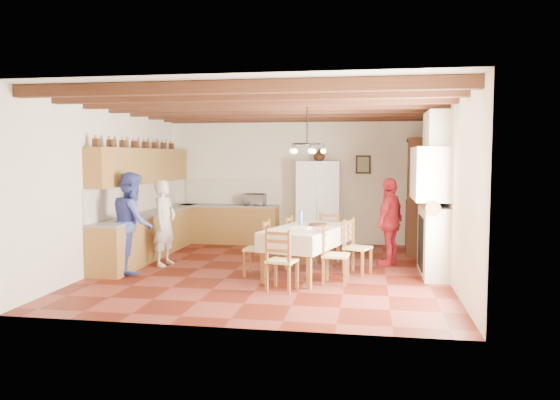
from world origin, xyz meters
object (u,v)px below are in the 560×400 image
Objects in this scene: chair_left_near at (257,248)px; person_woman_red at (390,222)px; refrigerator at (319,203)px; person_man at (165,223)px; chair_end_far at (327,238)px; microwave at (255,200)px; hutch at (419,196)px; person_woman_blue at (133,222)px; dining_table at (307,232)px; chair_right_near at (336,254)px; chair_left_far at (280,242)px; chair_right_far at (358,247)px; chair_end_near at (282,260)px.

person_woman_red is at bearing 123.29° from chair_left_near.
refrigerator is 1.20× the size of person_man.
chair_end_far is 2.00× the size of microwave.
refrigerator reaches higher than chair_left_near.
chair_left_near is 0.60× the size of person_man.
person_woman_red is (2.28, 1.29, 0.34)m from chair_left_near.
person_woman_blue is (-5.15, -2.90, -0.32)m from hutch.
chair_end_far is at bearing 76.74° from dining_table.
chair_right_near is at bearing -99.25° from person_man.
chair_left_far is 0.60× the size of person_man.
chair_left_near is 1.75m from chair_right_far.
person_woman_red is at bearing -96.97° from person_woman_blue.
hutch is at bearing 51.98° from dining_table.
chair_left_far is (0.29, 0.71, 0.00)m from chair_left_near.
hutch is 3.63m from chair_right_near.
dining_table is 2.20× the size of chair_left_near.
chair_right_far is 0.54× the size of person_woman_blue.
person_woman_blue reaches higher than chair_end_near.
chair_left_far is 0.58× the size of person_woman_red.
refrigerator is 2.01× the size of chair_right_near.
chair_right_near and chair_right_far have the same top height.
microwave reaches higher than chair_right_near.
microwave reaches higher than chair_right_far.
hutch reaches higher than chair_end_near.
chair_right_near is 0.60× the size of person_man.
chair_right_far is 0.60× the size of person_man.
microwave is at bearing -15.24° from person_man.
person_woman_blue is at bearing -64.29° from chair_left_far.
chair_left_near is 0.58× the size of person_woman_red.
microwave reaches higher than chair_left_near.
chair_end_far is 2.84m from microwave.
chair_right_near is 0.98m from chair_end_near.
hutch is 2.52× the size of chair_right_near.
microwave is (-2.11, 3.72, 0.55)m from chair_right_near.
chair_right_near is at bearing -81.73° from refrigerator.
hutch is 2.52× the size of chair_left_far.
chair_end_far is 0.58× the size of person_woman_red.
chair_end_far is at bearing -91.85° from person_woman_blue.
person_man is (-2.48, 1.56, 0.32)m from chair_end_near.
refrigerator is at bearing -64.14° from person_woman_blue.
chair_right_near is at bearing 179.82° from chair_right_far.
chair_left_far is 2.65m from person_woman_blue.
chair_right_near is (1.09, -1.09, 0.00)m from chair_left_far.
chair_end_near is 0.58× the size of person_woman_red.
chair_left_far reaches higher than dining_table.
microwave is (1.47, 3.43, 0.15)m from person_woman_blue.
chair_left_near is at bearing -170.96° from dining_table.
refrigerator is 2.78m from chair_left_far.
hutch is at bearing -57.92° from person_man.
hutch is 2.51m from chair_end_far.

